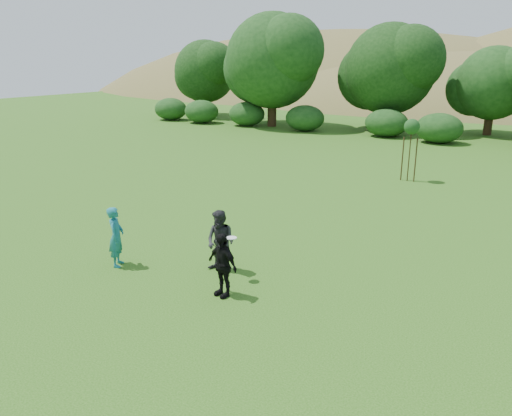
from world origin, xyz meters
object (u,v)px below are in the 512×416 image
Objects in this scene: player_grey at (221,242)px; sapling at (412,128)px; player_teal at (116,237)px; player_black at (222,265)px.

player_grey is 0.59× the size of sapling.
sapling reaches higher than player_teal.
player_teal is 14.67m from sapling.
player_black is at bearing -92.66° from sapling.
player_black is 14.09m from sapling.
player_black is (0.83, -1.11, -0.06)m from player_grey.
player_teal reaches higher than player_black.
sapling is at bearing 84.74° from player_grey.
sapling is (1.48, 12.87, 1.57)m from player_grey.
player_grey is at bearing -96.54° from sapling.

